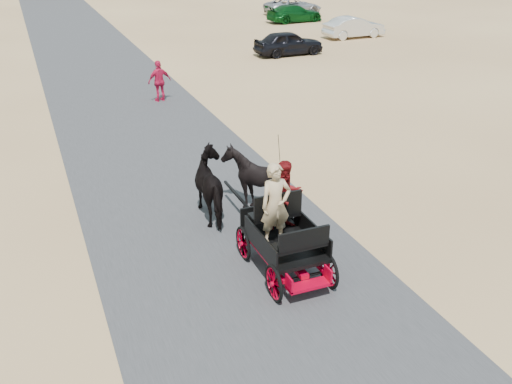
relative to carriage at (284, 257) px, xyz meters
name	(u,v)px	position (x,y,z in m)	size (l,w,h in m)	color
ground	(288,337)	(-0.86, -2.03, -0.36)	(140.00, 140.00, 0.00)	tan
road	(288,337)	(-0.86, -2.03, -0.35)	(6.00, 140.00, 0.01)	#38383A
carriage	(284,257)	(0.00, 0.00, 0.00)	(1.30, 2.40, 0.72)	black
horse_left	(215,186)	(-0.55, 3.00, 0.49)	(0.91, 2.01, 1.70)	black
horse_right	(255,180)	(0.55, 3.00, 0.49)	(1.37, 1.54, 1.70)	black
driver_man	(276,205)	(-0.20, 0.05, 1.26)	(0.66, 0.43, 1.80)	tan
passenger_woman	(286,195)	(0.30, 0.60, 1.15)	(0.77, 0.60, 1.58)	#660C0F
pedestrian	(159,81)	(0.67, 13.93, 0.50)	(1.01, 0.42, 1.73)	#C41641
car_a	(289,43)	(9.76, 20.46, 0.32)	(1.60, 3.98, 1.36)	black
car_b	(354,27)	(16.10, 23.81, 0.32)	(1.43, 4.11, 1.35)	silver
car_c	(295,13)	(15.38, 31.29, 0.28)	(1.80, 4.42, 1.28)	#0C4C19
car_d	(293,6)	(16.95, 34.86, 0.30)	(2.20, 4.78, 1.33)	#B2B2B7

